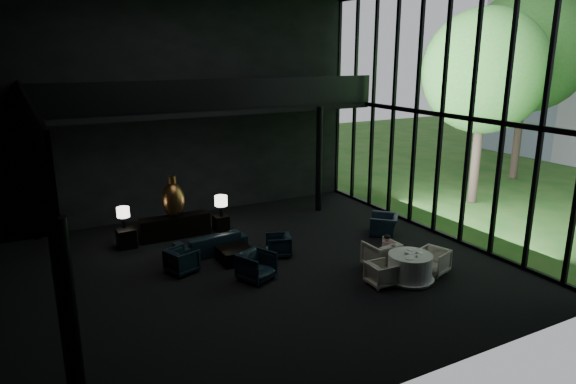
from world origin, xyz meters
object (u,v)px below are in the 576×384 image
window_armchair (384,222)px  table_lamp_left (123,213)px  sofa (211,239)px  dining_chair_west (381,274)px  side_table_left (126,238)px  dining_chair_north (381,252)px  side_table_right (221,223)px  lounge_armchair_south (256,263)px  bronze_urn (173,199)px  table_lamp_right (221,202)px  dining_table (410,269)px  coffee_table (235,254)px  child (387,244)px  lounge_armchair_east (278,245)px  lounge_armchair_west (182,260)px  console (175,227)px  dining_chair_east (433,260)px

window_armchair → table_lamp_left: bearing=-69.4°
sofa → dining_chair_west: sofa is taller
side_table_left → dining_chair_north: size_ratio=0.62×
side_table_right → lounge_armchair_south: 4.26m
table_lamp_left → lounge_armchair_south: 5.06m
side_table_right → dining_chair_west: size_ratio=0.84×
bronze_urn → dining_chair_north: 6.90m
table_lamp_right → dining_table: (2.97, -6.14, -0.72)m
coffee_table → child: 4.40m
dining_chair_west → lounge_armchair_south: bearing=58.5°
lounge_armchair_east → child: size_ratio=1.21×
lounge_armchair_west → bronze_urn: bearing=-33.2°
lounge_armchair_south → coffee_table: (-0.02, 1.45, -0.26)m
sofa → lounge_armchair_south: (0.40, -2.43, 0.02)m
bronze_urn → child: (4.53, -5.32, -0.59)m
coffee_table → dining_chair_north: dining_chair_north is taller
console → sofa: bearing=-72.5°
sofa → side_table_left: bearing=-43.7°
table_lamp_left → coffee_table: 3.94m
sofa → child: size_ratio=4.09×
window_armchair → table_lamp_right: bearing=-79.8°
lounge_armchair_west → side_table_left: bearing=-0.8°
side_table_left → side_table_right: (3.20, 0.09, -0.04)m
side_table_left → dining_chair_west: 8.02m
window_armchair → dining_chair_east: bearing=27.2°
dining_chair_north → dining_chair_west: bearing=50.9°
table_lamp_left → lounge_armchair_west: 3.12m
sofa → dining_chair_east: (4.90, -4.36, -0.07)m
coffee_table → table_lamp_left: bearing=132.0°
sofa → dining_chair_east: 6.56m
window_armchair → dining_table: size_ratio=0.72×
console → table_lamp_left: table_lamp_left is taller
side_table_left → window_armchair: window_armchair is taller
coffee_table → dining_chair_north: (3.47, -2.41, 0.28)m
window_armchair → coffee_table: (-5.34, 0.21, -0.21)m
side_table_left → lounge_armchair_west: (0.96, -2.69, 0.07)m
table_lamp_right → lounge_armchair_south: 4.22m
table_lamp_left → coffee_table: table_lamp_left is taller
console → table_lamp_left: size_ratio=3.51×
lounge_armchair_east → dining_table: dining_table is taller
dining_table → lounge_armchair_west: bearing=146.6°
coffee_table → lounge_armchair_east: bearing=-9.7°
console → lounge_armchair_east: bearing=-53.1°
sofa → coffee_table: bearing=105.6°
table_lamp_left → dining_table: 8.86m
side_table_left → dining_chair_west: size_ratio=0.96×
side_table_left → coffee_table: side_table_left is taller
sofa → dining_chair_west: 5.34m
lounge_armchair_south → dining_chair_north: (3.45, -0.96, 0.02)m
sofa → table_lamp_right: bearing=-126.8°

